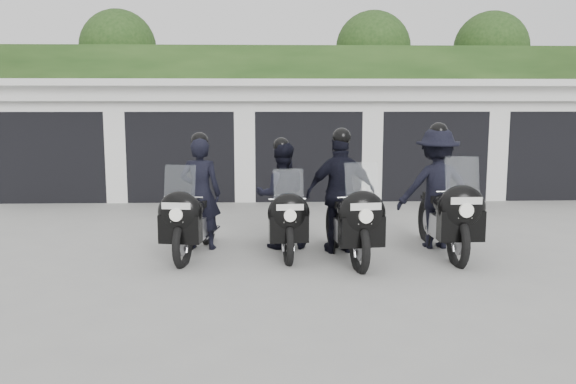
{
  "coord_description": "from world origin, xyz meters",
  "views": [
    {
      "loc": [
        -1.03,
        -9.29,
        2.47
      ],
      "look_at": [
        -0.69,
        0.1,
        1.05
      ],
      "focal_mm": 38.0,
      "sensor_mm": 36.0,
      "label": 1
    }
  ],
  "objects_px": {
    "police_bike_c": "(344,201)",
    "police_bike_d": "(440,195)",
    "police_bike_b": "(282,202)",
    "police_bike_a": "(196,205)"
  },
  "relations": [
    {
      "from": "police_bike_a",
      "to": "police_bike_d",
      "type": "bearing_deg",
      "value": 10.35
    },
    {
      "from": "police_bike_b",
      "to": "police_bike_c",
      "type": "distance_m",
      "value": 1.04
    },
    {
      "from": "police_bike_c",
      "to": "police_bike_d",
      "type": "bearing_deg",
      "value": 3.15
    },
    {
      "from": "police_bike_a",
      "to": "police_bike_b",
      "type": "relative_size",
      "value": 1.04
    },
    {
      "from": "police_bike_c",
      "to": "police_bike_d",
      "type": "xyz_separation_m",
      "value": [
        1.62,
        0.3,
        0.04
      ]
    },
    {
      "from": "police_bike_b",
      "to": "police_bike_d",
      "type": "height_order",
      "value": "police_bike_d"
    },
    {
      "from": "police_bike_b",
      "to": "police_bike_d",
      "type": "bearing_deg",
      "value": -5.81
    },
    {
      "from": "police_bike_b",
      "to": "police_bike_d",
      "type": "relative_size",
      "value": 0.88
    },
    {
      "from": "police_bike_c",
      "to": "police_bike_a",
      "type": "bearing_deg",
      "value": 167.64
    },
    {
      "from": "police_bike_a",
      "to": "police_bike_c",
      "type": "relative_size",
      "value": 0.96
    }
  ]
}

